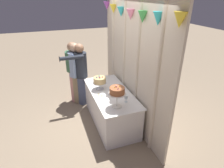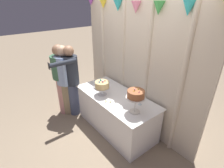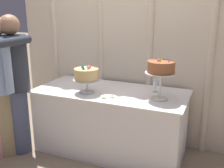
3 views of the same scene
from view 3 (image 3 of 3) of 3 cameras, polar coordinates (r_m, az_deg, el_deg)
ground_plane at (r=3.22m, az=-0.98°, el=-14.76°), size 24.00×24.00×0.00m
draped_curtain at (r=3.28m, az=2.97°, el=12.00°), size 2.92×0.17×2.66m
cake_table at (r=3.13m, az=-0.27°, el=-7.98°), size 1.71×0.79×0.75m
cake_display_nearleft at (r=2.89m, az=-5.50°, el=1.91°), size 0.30×0.30×0.32m
cake_display_nearright at (r=2.68m, az=10.45°, el=3.22°), size 0.32×0.32×0.43m
wine_glass at (r=2.96m, az=9.36°, el=0.22°), size 0.06×0.06×0.14m
tealight_far_left at (r=2.75m, az=-1.72°, el=-2.89°), size 0.05×0.05×0.03m
tealight_near_left at (r=2.76m, az=0.01°, el=-2.78°), size 0.05×0.05×0.03m
guest_man_dark_suit at (r=3.16m, az=-22.75°, el=0.20°), size 0.50×0.47×1.58m
guest_girl_blue_dress at (r=3.13m, az=-20.20°, el=0.83°), size 0.47×0.68×1.59m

